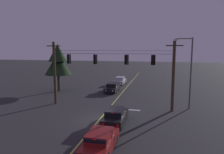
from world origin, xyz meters
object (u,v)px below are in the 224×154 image
object	(u,v)px
car_waiting_second_near	(100,141)
street_lamp_corner	(188,67)
traffic_light_leftmost	(68,59)
traffic_light_right_inner	(153,60)
traffic_light_centre	(126,60)
car_oncoming_lead	(112,88)
car_oncoming_trailing	(120,81)
traffic_light_left_inner	(95,59)
car_waiting_near_lane	(115,116)
tree_verge_near	(58,61)

from	to	relation	value
car_waiting_second_near	street_lamp_corner	xyz separation A→B (m)	(6.90, 11.59, 4.18)
traffic_light_leftmost	traffic_light_right_inner	world-z (taller)	same
traffic_light_centre	street_lamp_corner	distance (m)	6.95
car_oncoming_lead	car_waiting_second_near	size ratio (longest dim) A/B	1.02
car_oncoming_trailing	traffic_light_leftmost	bearing A→B (deg)	-101.99
traffic_light_leftmost	car_oncoming_lead	size ratio (longest dim) A/B	0.28
traffic_light_right_inner	car_oncoming_lead	size ratio (longest dim) A/B	0.28
traffic_light_left_inner	car_waiting_second_near	xyz separation A→B (m)	(3.56, -10.28, -4.94)
car_oncoming_trailing	car_oncoming_lead	bearing A→B (deg)	-89.10
car_oncoming_lead	street_lamp_corner	bearing A→B (deg)	-35.20
traffic_light_centre	car_waiting_near_lane	bearing A→B (deg)	-92.08
traffic_light_left_inner	car_oncoming_trailing	xyz separation A→B (m)	(0.03, 15.72, -4.94)
traffic_light_right_inner	car_oncoming_trailing	world-z (taller)	traffic_light_right_inner
car_oncoming_trailing	car_waiting_second_near	size ratio (longest dim) A/B	1.02
car_oncoming_lead	tree_verge_near	size ratio (longest dim) A/B	0.58
car_waiting_second_near	car_oncoming_lead	bearing A→B (deg)	100.29
traffic_light_right_inner	car_waiting_near_lane	world-z (taller)	traffic_light_right_inner
traffic_light_left_inner	car_waiting_second_near	world-z (taller)	traffic_light_left_inner
car_waiting_near_lane	tree_verge_near	bearing A→B (deg)	134.62
traffic_light_centre	tree_verge_near	distance (m)	14.03
street_lamp_corner	tree_verge_near	size ratio (longest dim) A/B	1.06
car_oncoming_trailing	street_lamp_corner	world-z (taller)	street_lamp_corner
traffic_light_right_inner	car_oncoming_lead	bearing A→B (deg)	127.14
traffic_light_leftmost	traffic_light_right_inner	bearing A→B (deg)	0.00
traffic_light_left_inner	car_waiting_near_lane	bearing A→B (deg)	-54.91
car_waiting_near_lane	street_lamp_corner	size ratio (longest dim) A/B	0.54
traffic_light_left_inner	traffic_light_centre	xyz separation A→B (m)	(3.68, 0.00, 0.00)
car_waiting_second_near	street_lamp_corner	bearing A→B (deg)	59.22
traffic_light_right_inner	tree_verge_near	size ratio (longest dim) A/B	0.16
street_lamp_corner	tree_verge_near	world-z (taller)	street_lamp_corner
traffic_light_right_inner	car_waiting_near_lane	xyz separation A→B (m)	(-3.14, -4.98, -4.94)
car_oncoming_trailing	street_lamp_corner	bearing A→B (deg)	-54.09
traffic_light_right_inner	car_waiting_second_near	world-z (taller)	traffic_light_right_inner
traffic_light_left_inner	car_waiting_near_lane	distance (m)	7.85
traffic_light_leftmost	car_waiting_near_lane	world-z (taller)	traffic_light_leftmost
traffic_light_right_inner	car_oncoming_lead	distance (m)	11.86
traffic_light_right_inner	car_waiting_second_near	xyz separation A→B (m)	(-3.08, -10.28, -4.94)
traffic_light_right_inner	traffic_light_centre	bearing A→B (deg)	180.00
traffic_light_leftmost	car_waiting_near_lane	bearing A→B (deg)	-36.19
traffic_light_centre	traffic_light_right_inner	world-z (taller)	same
car_waiting_near_lane	tree_verge_near	xyz separation A→B (m)	(-11.91, 12.07, 4.24)
tree_verge_near	car_oncoming_lead	bearing A→B (deg)	10.01
street_lamp_corner	traffic_light_centre	bearing A→B (deg)	-169.09
traffic_light_leftmost	tree_verge_near	world-z (taller)	tree_verge_near
car_waiting_second_near	tree_verge_near	world-z (taller)	tree_verge_near
traffic_light_right_inner	street_lamp_corner	xyz separation A→B (m)	(3.82, 1.31, -0.77)
car_oncoming_trailing	car_waiting_second_near	xyz separation A→B (m)	(3.54, -26.00, 0.00)
traffic_light_centre	car_oncoming_trailing	bearing A→B (deg)	103.09
car_oncoming_lead	street_lamp_corner	size ratio (longest dim) A/B	0.55
car_oncoming_trailing	street_lamp_corner	distance (m)	18.28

